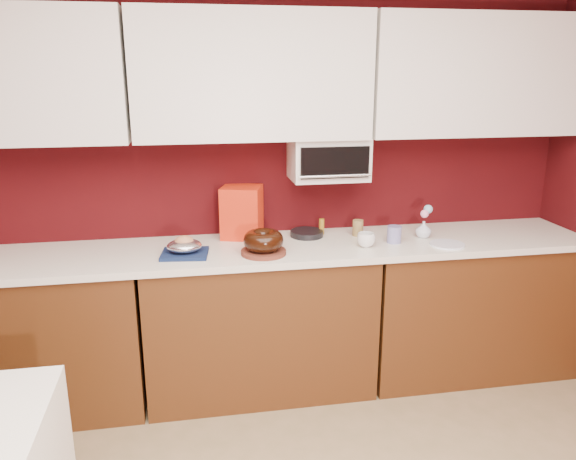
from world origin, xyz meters
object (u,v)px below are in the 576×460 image
(blue_jar, at_px, (394,234))
(pandoro_box, at_px, (242,212))
(toaster_oven, at_px, (328,158))
(foil_ham_nest, at_px, (184,246))
(bundt_cake, at_px, (263,240))
(coffee_mug, at_px, (366,238))
(flower_vase, at_px, (424,228))

(blue_jar, bearing_deg, pandoro_box, 162.50)
(toaster_oven, bearing_deg, foil_ham_nest, -163.81)
(toaster_oven, relative_size, bundt_cake, 2.03)
(coffee_mug, xyz_separation_m, flower_vase, (0.40, 0.12, 0.01))
(bundt_cake, height_order, blue_jar, bundt_cake)
(bundt_cake, xyz_separation_m, flower_vase, (1.00, 0.15, -0.02))
(bundt_cake, xyz_separation_m, foil_ham_nest, (-0.43, 0.05, -0.03))
(pandoro_box, relative_size, coffee_mug, 3.17)
(pandoro_box, relative_size, flower_vase, 2.74)
(foil_ham_nest, xyz_separation_m, flower_vase, (1.43, 0.09, 0.00))
(bundt_cake, distance_m, flower_vase, 1.01)
(toaster_oven, relative_size, blue_jar, 4.52)
(toaster_oven, xyz_separation_m, coffee_mug, (0.16, -0.28, -0.43))
(foil_ham_nest, height_order, flower_vase, flower_vase)
(toaster_oven, xyz_separation_m, bundt_cake, (-0.44, -0.31, -0.39))
(pandoro_box, bearing_deg, blue_jar, -0.14)
(foil_ham_nest, bearing_deg, blue_jar, 1.15)
(pandoro_box, bearing_deg, flower_vase, 6.65)
(pandoro_box, bearing_deg, bundt_cake, -59.69)
(coffee_mug, bearing_deg, bundt_cake, -177.15)
(blue_jar, xyz_separation_m, flower_vase, (0.21, 0.07, 0.01))
(bundt_cake, bearing_deg, coffee_mug, 2.85)
(foil_ham_nest, height_order, blue_jar, blue_jar)
(bundt_cake, height_order, flower_vase, bundt_cake)
(foil_ham_nest, bearing_deg, coffee_mug, -1.40)
(toaster_oven, distance_m, bundt_cake, 0.66)
(bundt_cake, height_order, pandoro_box, pandoro_box)
(blue_jar, height_order, flower_vase, flower_vase)
(toaster_oven, height_order, coffee_mug, toaster_oven)
(foil_ham_nest, height_order, pandoro_box, pandoro_box)
(bundt_cake, xyz_separation_m, coffee_mug, (0.60, 0.03, -0.03))
(pandoro_box, xyz_separation_m, coffee_mug, (0.68, -0.32, -0.11))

